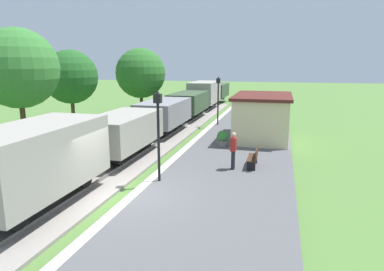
{
  "coord_description": "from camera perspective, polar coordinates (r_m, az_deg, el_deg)",
  "views": [
    {
      "loc": [
        5.47,
        -11.04,
        5.02
      ],
      "look_at": [
        1.36,
        4.92,
        1.5
      ],
      "focal_mm": 32.25,
      "sensor_mm": 36.0,
      "label": 1
    }
  ],
  "objects": [
    {
      "name": "track_ballast",
      "position": [
        14.44,
        -19.95,
        -8.8
      ],
      "size": [
        3.8,
        60.0,
        0.12
      ],
      "primitive_type": "cube",
      "color": "gray",
      "rests_on": "ground"
    },
    {
      "name": "lamp_post_far",
      "position": [
        26.6,
        4.36,
        7.24
      ],
      "size": [
        0.28,
        0.28,
        3.7
      ],
      "color": "black",
      "rests_on": "platform_slab"
    },
    {
      "name": "freight_train",
      "position": [
        27.09,
        -2.57,
        4.59
      ],
      "size": [
        2.5,
        39.2,
        2.72
      ],
      "color": "gray",
      "rests_on": "rail_near"
    },
    {
      "name": "tree_trackside_mid",
      "position": [
        20.38,
        -26.83,
        9.85
      ],
      "size": [
        4.17,
        4.17,
        6.79
      ],
      "color": "#4C3823",
      "rests_on": "ground"
    },
    {
      "name": "bench_near_hut",
      "position": [
        16.22,
        10.21,
        -3.51
      ],
      "size": [
        0.42,
        1.5,
        0.91
      ],
      "color": "#422819",
      "rests_on": "platform_slab"
    },
    {
      "name": "tree_trackside_far",
      "position": [
        27.67,
        -19.44,
        9.12
      ],
      "size": [
        4.01,
        4.01,
        5.94
      ],
      "color": "#4C3823",
      "rests_on": "ground"
    },
    {
      "name": "lamp_post_near",
      "position": [
        13.7,
        -5.63,
        2.67
      ],
      "size": [
        0.28,
        0.28,
        3.7
      ],
      "color": "black",
      "rests_on": "platform_slab"
    },
    {
      "name": "platform_edge_stripe",
      "position": [
        13.05,
        -9.65,
        -9.55
      ],
      "size": [
        0.36,
        60.0,
        0.01
      ],
      "primitive_type": "cube",
      "color": "silver",
      "rests_on": "platform_slab"
    },
    {
      "name": "ground_plane",
      "position": [
        13.3,
        -11.21,
        -10.36
      ],
      "size": [
        160.0,
        160.0,
        0.0
      ],
      "primitive_type": "plane",
      "color": "#517A38"
    },
    {
      "name": "station_hut",
      "position": [
        22.29,
        11.54,
        3.12
      ],
      "size": [
        3.5,
        5.8,
        2.78
      ],
      "color": "beige",
      "rests_on": "platform_slab"
    },
    {
      "name": "tree_field_left",
      "position": [
        31.08,
        -8.5,
        10.14
      ],
      "size": [
        4.35,
        4.35,
        6.23
      ],
      "color": "#4C3823",
      "rests_on": "ground"
    },
    {
      "name": "potted_planter",
      "position": [
        19.95,
        5.05,
        -0.43
      ],
      "size": [
        0.64,
        0.64,
        0.92
      ],
      "color": "slate",
      "rests_on": "platform_slab"
    },
    {
      "name": "rail_far",
      "position": [
        14.8,
        -22.32,
        -7.94
      ],
      "size": [
        0.07,
        60.0,
        0.14
      ],
      "primitive_type": "cube",
      "color": "slate",
      "rests_on": "track_ballast"
    },
    {
      "name": "rail_near",
      "position": [
        14.01,
        -17.53,
        -8.7
      ],
      "size": [
        0.07,
        60.0,
        0.14
      ],
      "primitive_type": "cube",
      "color": "slate",
      "rests_on": "track_ballast"
    },
    {
      "name": "platform_slab",
      "position": [
        12.29,
        2.64,
        -11.44
      ],
      "size": [
        6.0,
        60.0,
        0.25
      ],
      "primitive_type": "cube",
      "color": "#565659",
      "rests_on": "ground"
    },
    {
      "name": "person_waiting",
      "position": [
        15.62,
        6.85,
        -2.26
      ],
      "size": [
        0.26,
        0.39,
        1.71
      ],
      "rotation": [
        0.0,
        0.0,
        3.1
      ],
      "color": "black",
      "rests_on": "platform_slab"
    }
  ]
}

